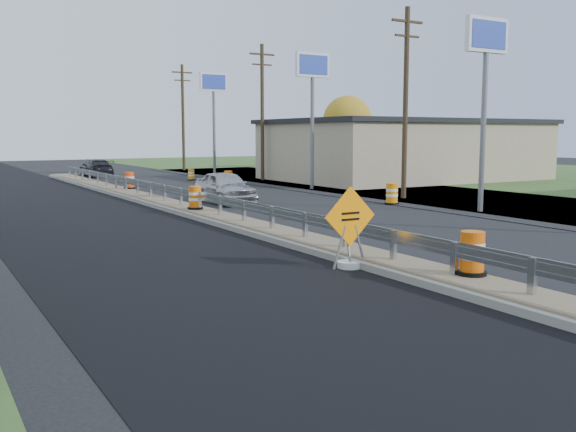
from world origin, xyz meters
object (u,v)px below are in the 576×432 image
barrel_median_near (472,254)px  car_dark_far (96,168)px  car_silver (225,187)px  barrel_median_mid (195,198)px  caution_sign (350,248)px  barrel_shoulder_near (392,194)px  barrel_median_far (130,181)px  barrel_shoulder_mid (228,179)px  barrel_shoulder_far (191,175)px

barrel_median_near → car_dark_far: bearing=86.9°
car_silver → barrel_median_mid: bearing=-128.0°
caution_sign → barrel_shoulder_near: caution_sign is taller
barrel_median_mid → barrel_median_far: size_ratio=1.01×
barrel_median_mid → car_silver: 4.54m
barrel_median_near → barrel_shoulder_mid: bearing=75.4°
barrel_shoulder_far → car_silver: size_ratio=0.18×
barrel_median_far → barrel_shoulder_mid: bearing=13.8°
caution_sign → barrel_shoulder_near: (10.10, 10.59, -0.03)m
barrel_median_mid → barrel_shoulder_near: 9.36m
car_dark_far → car_silver: bearing=92.4°
barrel_median_far → car_silver: bearing=-73.1°
barrel_shoulder_near → barrel_shoulder_mid: (-1.83, 13.73, -0.02)m
car_silver → car_dark_far: bearing=93.3°
barrel_median_far → car_dark_far: 15.16m
car_silver → barrel_median_near: bearing=-95.8°
barrel_shoulder_near → barrel_shoulder_mid: 13.85m
barrel_median_near → barrel_shoulder_far: bearing=78.1°
caution_sign → barrel_median_far: caution_sign is taller
barrel_median_mid → barrel_shoulder_mid: (7.46, 12.69, -0.22)m
barrel_median_far → barrel_median_near: bearing=-90.6°
barrel_shoulder_mid → barrel_median_near: bearing=-104.6°
barrel_shoulder_near → barrel_shoulder_mid: size_ratio=1.04×
barrel_shoulder_near → barrel_shoulder_far: 19.70m
barrel_median_mid → car_dark_far: car_dark_far is taller
car_silver → car_dark_far: car_silver is taller
barrel_shoulder_far → car_dark_far: bearing=122.4°
caution_sign → car_silver: bearing=76.4°
caution_sign → barrel_median_mid: caution_sign is taller
barrel_shoulder_near → barrel_shoulder_far: size_ratio=1.23×
barrel_median_mid → car_dark_far: size_ratio=0.20×
caution_sign → car_dark_far: (3.39, 37.69, 0.16)m
barrel_shoulder_near → car_silver: size_ratio=0.22×
barrel_median_near → barrel_shoulder_near: bearing=56.3°
caution_sign → barrel_shoulder_near: size_ratio=2.02×
barrel_median_near → car_silver: bearing=81.9°
barrel_median_near → barrel_shoulder_near: (8.90, 13.36, -0.21)m
barrel_median_mid → car_dark_far: (2.58, 26.06, -0.01)m
barrel_shoulder_far → car_silver: car_silver is taller
barrel_median_far → car_dark_far: size_ratio=0.20×
barrel_median_near → car_silver: car_silver is taller
barrel_median_far → car_dark_far: car_dark_far is taller
barrel_median_far → barrel_shoulder_mid: barrel_median_far is taller
car_dark_far → barrel_median_near: bearing=88.4°
car_silver → car_dark_far: 22.61m
barrel_median_mid → car_silver: bearing=49.6°
barrel_shoulder_far → barrel_median_far: bearing=-131.6°
barrel_shoulder_near → barrel_median_near: bearing=-123.7°
caution_sign → barrel_median_far: bearing=86.7°
car_dark_far → barrel_shoulder_far: bearing=123.9°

